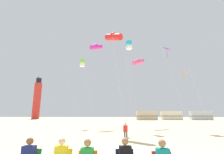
# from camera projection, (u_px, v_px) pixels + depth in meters

# --- Properties ---
(kite_flyer_standing) EXTENTS (0.36, 0.52, 1.16)m
(kite_flyer_standing) POSITION_uv_depth(u_px,v_px,m) (126.00, 129.00, 13.34)
(kite_flyer_standing) COLOR red
(kite_flyer_standing) RESTS_ON ground
(kite_tube_rainbow) EXTENTS (3.08, 3.04, 10.77)m
(kite_tube_rainbow) POSITION_uv_depth(u_px,v_px,m) (138.00, 62.00, 26.87)
(kite_tube_rainbow) COLOR silver
(kite_tube_rainbow) RESTS_ON ground
(kite_tube_scarlet) EXTENTS (2.20, 2.35, 10.64)m
(kite_tube_scarlet) POSITION_uv_depth(u_px,v_px,m) (113.00, 37.00, 17.91)
(kite_tube_scarlet) COLOR silver
(kite_tube_scarlet) RESTS_ON ground
(kite_diamond_violet) EXTENTS (2.91, 2.29, 10.53)m
(kite_diamond_violet) POSITION_uv_depth(u_px,v_px,m) (167.00, 51.00, 21.89)
(kite_diamond_violet) COLOR silver
(kite_diamond_violet) RESTS_ON ground
(kite_box_lime) EXTENTS (3.31, 3.15, 10.06)m
(kite_box_lime) POSITION_uv_depth(u_px,v_px,m) (82.00, 63.00, 25.55)
(kite_box_lime) COLOR silver
(kite_box_lime) RESTS_ON ground
(kite_diamond_orange) EXTENTS (2.81, 2.81, 6.62)m
(kite_diamond_orange) POSITION_uv_depth(u_px,v_px,m) (184.00, 74.00, 18.51)
(kite_diamond_orange) COLOR silver
(kite_diamond_orange) RESTS_ON ground
(kite_tube_magenta) EXTENTS (3.32, 3.51, 13.24)m
(kite_tube_magenta) POSITION_uv_depth(u_px,v_px,m) (96.00, 47.00, 27.12)
(kite_tube_magenta) COLOR silver
(kite_tube_magenta) RESTS_ON ground
(kite_box_cyan) EXTENTS (1.09, 1.09, 11.26)m
(kite_box_cyan) POSITION_uv_depth(u_px,v_px,m) (129.00, 45.00, 21.94)
(kite_box_cyan) COLOR silver
(kite_box_cyan) RESTS_ON ground
(lighthouse_distant) EXTENTS (2.80, 2.80, 16.80)m
(lighthouse_distant) POSITION_uv_depth(u_px,v_px,m) (37.00, 98.00, 65.42)
(lighthouse_distant) COLOR red
(lighthouse_distant) RESTS_ON ground
(rv_van_tan) EXTENTS (6.62, 2.89, 2.80)m
(rv_van_tan) POSITION_uv_depth(u_px,v_px,m) (147.00, 116.00, 52.40)
(rv_van_tan) COLOR #C6B28C
(rv_van_tan) RESTS_ON ground
(rv_van_cream) EXTENTS (6.58, 2.76, 2.80)m
(rv_van_cream) POSITION_uv_depth(u_px,v_px,m) (171.00, 116.00, 53.43)
(rv_van_cream) COLOR beige
(rv_van_cream) RESTS_ON ground
(rv_van_silver) EXTENTS (6.52, 2.57, 2.80)m
(rv_van_silver) POSITION_uv_depth(u_px,v_px,m) (201.00, 116.00, 52.55)
(rv_van_silver) COLOR #B7BABF
(rv_van_silver) RESTS_ON ground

